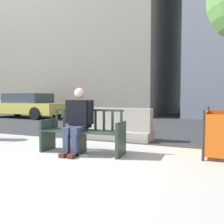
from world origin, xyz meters
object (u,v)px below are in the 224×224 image
at_px(street_bench, 83,133).
at_px(jersey_barrier_centre, 115,126).
at_px(car_taxi_near, 26,106).
at_px(seated_person, 78,119).

distance_m(street_bench, jersey_barrier_centre, 1.81).
xyz_separation_m(street_bench, car_taxi_near, (-7.27, 6.32, 0.28)).
bearing_deg(jersey_barrier_centre, car_taxi_near, 148.02).
distance_m(street_bench, seated_person, 0.31).
bearing_deg(car_taxi_near, street_bench, -41.00).
height_order(jersey_barrier_centre, car_taxi_near, car_taxi_near).
distance_m(seated_person, car_taxi_near, 9.62).
height_order(street_bench, car_taxi_near, car_taxi_near).
relative_size(seated_person, jersey_barrier_centre, 0.66).
relative_size(street_bench, car_taxi_near, 0.35).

